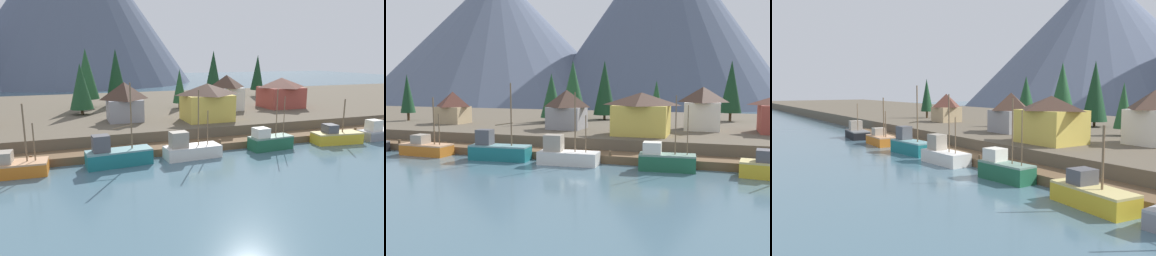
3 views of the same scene
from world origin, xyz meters
The scene contains 19 objects.
ground_plane centered at (0.00, 20.00, -0.50)m, with size 400.00×400.00×1.00m, color #476675.
dock centered at (0.00, 1.99, 0.50)m, with size 80.00×4.00×1.60m.
shoreline_bank centered at (0.00, 32.00, 1.25)m, with size 400.00×56.00×2.50m, color brown.
mountain_west_peak centered at (-90.33, 139.59, 33.31)m, with size 131.15×131.15×66.63m, color slate.
fishing_boat_black centered at (-32.65, -2.03, 1.05)m, with size 7.46×3.77×6.66m.
fishing_boat_orange centered at (-21.68, -1.78, 0.98)m, with size 7.09×3.26×7.96m.
fishing_boat_teal centered at (-10.39, -1.82, 1.27)m, with size 7.95×3.31×9.88m.
fishing_boat_white centered at (-1.05, -1.77, 1.14)m, with size 7.44×3.21×8.80m.
fishing_boat_green centered at (10.83, -1.59, 1.20)m, with size 6.40×2.89×8.53m.
fishing_boat_yellow centered at (22.23, -1.92, 1.03)m, with size 7.59×3.58×6.71m.
house_yellow centered at (6.02, 9.94, 5.60)m, with size 8.02×6.34×6.07m.
house_tan centered at (-30.04, 16.25, 5.49)m, with size 5.27×4.82×5.84m.
house_grey centered at (-6.82, 14.13, 5.74)m, with size 5.71×5.51×6.32m.
house_white centered at (14.08, 19.62, 5.99)m, with size 5.59×5.98×6.82m.
conifer_near_left centered at (-5.52, 32.76, 8.97)m, with size 4.54×4.54×11.96m.
conifer_near_right centered at (-11.67, 30.91, 9.41)m, with size 4.80×4.80×11.93m.
conifer_mid_right centered at (6.05, 24.80, 6.95)m, with size 2.77×2.77×7.88m.
conifer_back_left centered at (-13.13, 23.02, 7.59)m, with size 4.18×4.18×9.19m.
conifer_back_right centered at (-41.90, 18.11, 7.83)m, with size 2.84×2.84×9.15m.
Camera 3 is at (43.48, -28.45, 9.57)m, focal length 38.66 mm.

